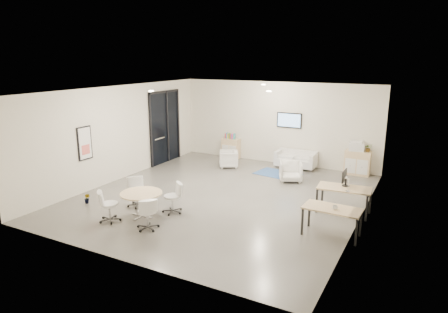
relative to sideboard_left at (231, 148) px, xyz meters
name	(u,v)px	position (x,y,z in m)	size (l,w,h in m)	color
room_shell	(223,145)	(1.93, -4.28, 1.19)	(9.60, 10.60, 4.80)	#514E4A
glass_door	(165,125)	(-2.02, -1.78, 1.09)	(0.09, 1.90, 2.85)	black
artwork	(85,143)	(-2.04, -5.88, 1.14)	(0.05, 0.54, 1.04)	black
wall_tv	(289,120)	(2.43, 0.18, 1.34)	(0.98, 0.06, 0.58)	black
ceiling_spots	(230,89)	(1.73, -3.45, 2.77)	(3.14, 4.14, 0.03)	#FFEAC6
sideboard_left	(231,148)	(0.00, 0.00, 0.00)	(0.73, 0.38, 0.82)	tan
sideboard_right	(357,163)	(5.10, -0.02, 0.03)	(0.88, 0.43, 0.88)	tan
books	(230,136)	(-0.04, 0.00, 0.52)	(0.43, 0.14, 0.22)	red
printer	(357,146)	(5.03, -0.02, 0.64)	(0.57, 0.50, 0.36)	white
loveseat	(296,160)	(2.88, -0.17, -0.10)	(1.51, 0.76, 0.57)	silver
blue_rug	(278,174)	(2.57, -1.29, -0.40)	(1.55, 1.04, 0.01)	#2E4E8E
armchair_left	(228,158)	(0.56, -1.30, -0.06)	(0.68, 0.64, 0.70)	silver
armchair_right	(291,171)	(3.24, -1.88, -0.04)	(0.72, 0.67, 0.74)	silver
desk_rear	(344,190)	(5.44, -3.95, 0.24)	(1.44, 0.81, 0.72)	tan
desk_front	(332,211)	(5.49, -5.52, 0.21)	(1.36, 0.72, 0.69)	tan
monitor	(345,177)	(5.40, -3.80, 0.55)	(0.20, 0.50, 0.44)	black
round_table	(141,196)	(0.79, -6.72, 0.17)	(1.10, 1.10, 0.67)	tan
meeting_chairs	(142,202)	(0.79, -6.72, 0.00)	(2.06, 2.06, 0.82)	white
plant_cabinet	(368,149)	(5.43, -0.03, 0.58)	(0.26, 0.29, 0.22)	#3F7F3F
plant_floor	(87,201)	(-1.25, -6.70, -0.34)	(0.17, 0.31, 0.14)	#3F7F3F
cup	(335,207)	(5.57, -5.59, 0.34)	(0.12, 0.09, 0.12)	white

